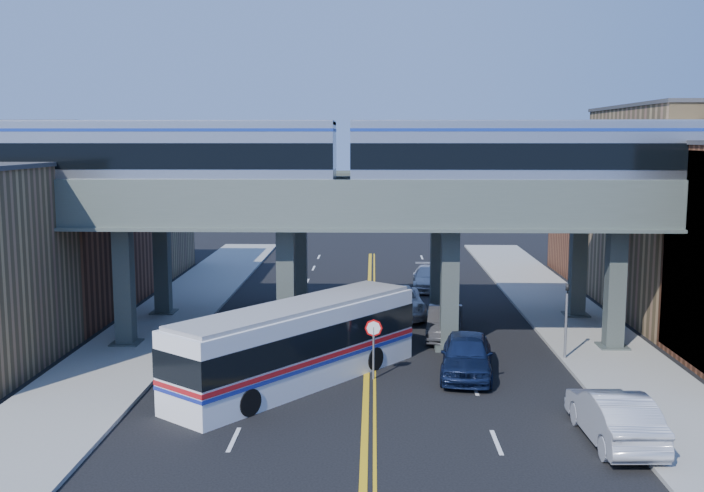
{
  "coord_description": "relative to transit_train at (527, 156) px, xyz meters",
  "views": [
    {
      "loc": [
        0.28,
        -29.64,
        10.27
      ],
      "look_at": [
        -0.77,
        8.39,
        5.04
      ],
      "focal_mm": 40.0,
      "sensor_mm": 36.0,
      "label": 1
    }
  ],
  "objects": [
    {
      "name": "ground",
      "position": [
        -7.56,
        -8.0,
        -9.45
      ],
      "size": [
        120.0,
        120.0,
        0.0
      ],
      "primitive_type": "plane",
      "color": "black",
      "rests_on": "ground"
    },
    {
      "name": "sidewalk_west",
      "position": [
        -19.06,
        2.0,
        -9.37
      ],
      "size": [
        5.0,
        70.0,
        0.16
      ],
      "primitive_type": "cube",
      "color": "gray",
      "rests_on": "ground"
    },
    {
      "name": "sidewalk_east",
      "position": [
        3.94,
        2.0,
        -9.37
      ],
      "size": [
        5.0,
        70.0,
        0.16
      ],
      "primitive_type": "cube",
      "color": "gray",
      "rests_on": "ground"
    },
    {
      "name": "building_west_b",
      "position": [
        -26.06,
        8.0,
        -3.95
      ],
      "size": [
        8.0,
        14.0,
        11.0
      ],
      "primitive_type": "cube",
      "color": "brown",
      "rests_on": "ground"
    },
    {
      "name": "building_west_c",
      "position": [
        -26.06,
        21.0,
        -5.45
      ],
      "size": [
        8.0,
        10.0,
        8.0
      ],
      "primitive_type": "cube",
      "color": "#95794D",
      "rests_on": "ground"
    },
    {
      "name": "building_east_b",
      "position": [
        10.94,
        8.0,
        -3.45
      ],
      "size": [
        8.0,
        14.0,
        12.0
      ],
      "primitive_type": "cube",
      "color": "#95794D",
      "rests_on": "ground"
    },
    {
      "name": "building_east_c",
      "position": [
        10.94,
        21.0,
        -4.95
      ],
      "size": [
        8.0,
        10.0,
        9.0
      ],
      "primitive_type": "cube",
      "color": "brown",
      "rests_on": "ground"
    },
    {
      "name": "elevated_viaduct_near",
      "position": [
        -7.56,
        0.0,
        -2.98
      ],
      "size": [
        52.0,
        3.6,
        7.4
      ],
      "color": "#3A433F",
      "rests_on": "ground"
    },
    {
      "name": "elevated_viaduct_far",
      "position": [
        -7.56,
        7.0,
        -2.98
      ],
      "size": [
        52.0,
        3.6,
        7.4
      ],
      "color": "#3A433F",
      "rests_on": "ground"
    },
    {
      "name": "transit_train",
      "position": [
        0.0,
        0.0,
        0.0
      ],
      "size": [
        51.74,
        3.25,
        3.79
      ],
      "color": "black",
      "rests_on": "elevated_viaduct_near"
    },
    {
      "name": "stop_sign",
      "position": [
        -7.26,
        -5.0,
        -7.69
      ],
      "size": [
        0.76,
        0.09,
        2.63
      ],
      "color": "slate",
      "rests_on": "ground"
    },
    {
      "name": "traffic_signal",
      "position": [
        1.64,
        -2.0,
        -7.15
      ],
      "size": [
        0.15,
        0.18,
        4.1
      ],
      "color": "slate",
      "rests_on": "ground"
    },
    {
      "name": "transit_bus",
      "position": [
        -10.43,
        -5.68,
        -7.77
      ],
      "size": [
        10.01,
        11.7,
        3.26
      ],
      "rotation": [
        0.0,
        0.0,
        0.91
      ],
      "color": "white",
      "rests_on": "ground"
    },
    {
      "name": "car_lane_a",
      "position": [
        -3.2,
        -4.4,
        -8.52
      ],
      "size": [
        2.87,
        5.69,
        1.86
      ],
      "primitive_type": "imported",
      "rotation": [
        0.0,
        0.0,
        -0.13
      ],
      "color": "#0F1A39",
      "rests_on": "ground"
    },
    {
      "name": "car_lane_b",
      "position": [
        -3.56,
        2.12,
        -8.64
      ],
      "size": [
        2.33,
        5.1,
        1.62
      ],
      "primitive_type": "imported",
      "rotation": [
        0.0,
        0.0,
        -0.13
      ],
      "color": "#323134",
      "rests_on": "ground"
    },
    {
      "name": "car_lane_c",
      "position": [
        -5.76,
        7.25,
        -8.62
      ],
      "size": [
        3.05,
        6.08,
        1.65
      ],
      "primitive_type": "imported",
      "rotation": [
        0.0,
        0.0,
        0.05
      ],
      "color": "silver",
      "rests_on": "ground"
    },
    {
      "name": "car_lane_d",
      "position": [
        -3.47,
        15.54,
        -8.68
      ],
      "size": [
        2.38,
        5.36,
        1.53
      ],
      "primitive_type": "imported",
      "rotation": [
        0.0,
        0.0,
        -0.05
      ],
      "color": "silver",
      "rests_on": "ground"
    },
    {
      "name": "car_parked_curb",
      "position": [
        0.94,
        -11.79,
        -8.55
      ],
      "size": [
        2.1,
        5.53,
        1.8
      ],
      "primitive_type": "imported",
      "rotation": [
        0.0,
        0.0,
        3.18
      ],
      "color": "#B6B6BB",
      "rests_on": "ground"
    }
  ]
}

